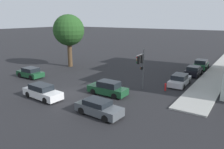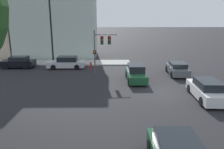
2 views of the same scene
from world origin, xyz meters
The scene contains 9 objects.
ground_plane centered at (0.00, 0.00, 0.00)m, with size 300.00×300.00×0.00m, color black.
rowhouse_backdrop centered at (18.13, 16.52, 5.98)m, with size 8.16×18.48×13.24m.
traffic_signal centered at (6.15, 5.67, 3.31)m, with size 0.72×2.51×4.79m.
crossing_car_0 centered at (6.16, -2.48, 0.66)m, with size 4.40×2.04×1.36m.
crossing_car_1 centered at (3.88, 2.27, 0.73)m, with size 4.51×1.84×1.56m.
crossing_car_2 centered at (-1.28, -2.48, 0.70)m, with size 4.84×2.04×1.49m.
parked_car_0 centered at (9.47, 10.15, 0.68)m, with size 2.01×4.54×1.45m.
parked_car_1 centered at (9.73, 16.12, 0.68)m, with size 1.93×3.89×1.42m.
fire_hydrant centered at (8.72, 7.11, 0.49)m, with size 0.22×0.22×0.92m.
Camera 2 is at (-16.83, 4.76, 5.88)m, focal length 35.00 mm.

